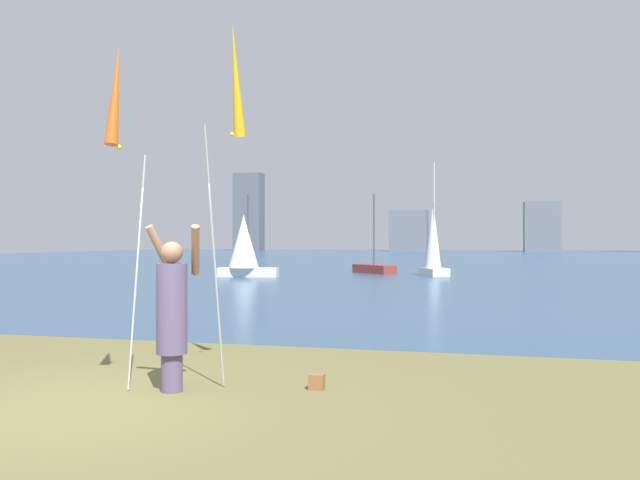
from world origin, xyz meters
TOP-DOWN VIEW (x-y plane):
  - ground at (0.00, 50.95)m, footprint 120.00×138.00m
  - person at (0.60, 0.82)m, footprint 0.74×0.55m
  - kite_flag_left at (0.08, 0.44)m, footprint 0.16×0.86m
  - kite_flag_right at (1.12, 1.56)m, footprint 0.16×1.20m
  - bag at (2.28, 1.33)m, footprint 0.18×0.14m
  - sailboat_0 at (-7.22, 23.84)m, footprint 3.08×1.69m
  - sailboat_2 at (-1.46, 28.88)m, footprint 2.75×2.75m
  - sailboat_3 at (1.92, 27.13)m, footprint 1.69×1.96m
  - skyline_tower_0 at (-36.62, 103.44)m, footprint 5.07×3.16m
  - skyline_tower_1 at (-7.25, 102.01)m, footprint 6.17×5.38m
  - skyline_tower_2 at (13.83, 98.99)m, footprint 5.39×3.24m

SIDE VIEW (x-z plane):
  - ground at x=0.00m, z-range -0.12..0.00m
  - bag at x=2.28m, z-range 0.00..0.19m
  - sailboat_2 at x=-1.46m, z-range -1.92..2.50m
  - person at x=0.60m, z-range -0.02..2.01m
  - sailboat_0 at x=-7.22m, z-range -0.51..3.64m
  - sailboat_3 at x=1.92m, z-range -1.17..4.69m
  - kite_flag_left at x=0.08m, z-range 1.36..5.51m
  - skyline_tower_1 at x=-7.25m, z-range 0.00..6.91m
  - kite_flag_right at x=1.12m, z-range 1.50..6.14m
  - skyline_tower_2 at x=13.83m, z-range 0.00..7.94m
  - skyline_tower_0 at x=-36.62m, z-range 0.00..14.09m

